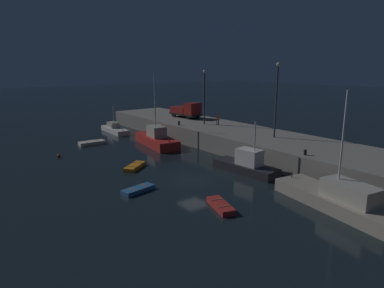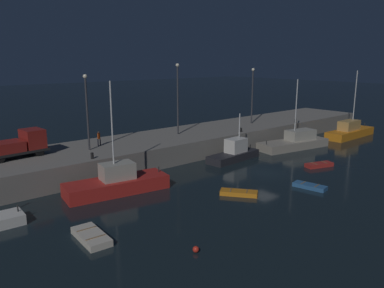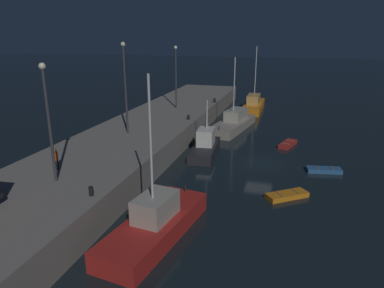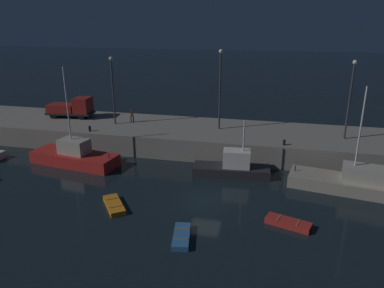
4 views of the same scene
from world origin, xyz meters
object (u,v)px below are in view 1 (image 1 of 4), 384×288
at_px(dinghy_orange_near, 221,206).
at_px(lamp_post_east, 276,95).
at_px(rowboat_white_mid, 92,143).
at_px(dinghy_red_small, 138,189).
at_px(dockworker, 218,119).
at_px(bollard_east, 179,123).
at_px(lamp_post_west, 204,93).
at_px(fishing_boat_orange, 114,129).
at_px(utility_truck, 187,110).
at_px(rowboat_blue_far, 135,166).
at_px(bollard_central, 305,152).
at_px(mooring_buoy_near, 59,156).
at_px(fishing_trawler_red, 156,139).
at_px(fishing_boat_white, 338,199).
at_px(fishing_trawler_green, 247,165).

height_order(dinghy_orange_near, lamp_post_east, lamp_post_east).
xyz_separation_m(rowboat_white_mid, dinghy_red_small, (19.81, -3.56, -0.04)).
bearing_deg(dockworker, bollard_east, -123.56).
bearing_deg(dinghy_red_small, bollard_east, 134.52).
bearing_deg(lamp_post_east, dinghy_red_small, -88.38).
distance_m(lamp_post_west, lamp_post_east, 12.36).
distance_m(fishing_boat_orange, utility_truck, 12.24).
xyz_separation_m(dinghy_orange_near, rowboat_blue_far, (-13.27, -0.32, -0.02)).
xyz_separation_m(dinghy_red_small, rowboat_blue_far, (-6.27, 3.00, 0.01)).
relative_size(dinghy_orange_near, lamp_post_west, 0.43).
distance_m(fishing_boat_orange, bollard_central, 32.95).
distance_m(dinghy_orange_near, bollard_central, 11.50).
height_order(fishing_boat_orange, mooring_buoy_near, fishing_boat_orange).
bearing_deg(dinghy_orange_near, fishing_boat_orange, 168.89).
xyz_separation_m(fishing_trawler_red, utility_truck, (-5.36, 9.18, 2.65)).
bearing_deg(dinghy_orange_near, utility_truck, 148.20).
distance_m(mooring_buoy_near, dockworker, 22.00).
relative_size(fishing_trawler_red, lamp_post_east, 1.12).
bearing_deg(fishing_boat_white, mooring_buoy_near, -156.16).
distance_m(dinghy_red_small, utility_truck, 27.77).
bearing_deg(lamp_post_west, rowboat_white_mid, -115.61).
xyz_separation_m(fishing_trawler_green, dinghy_orange_near, (4.98, -8.09, -0.63)).
relative_size(rowboat_blue_far, lamp_post_west, 0.42).
xyz_separation_m(rowboat_white_mid, rowboat_blue_far, (13.54, -0.56, -0.04)).
bearing_deg(rowboat_blue_far, fishing_trawler_red, 135.87).
bearing_deg(lamp_post_east, fishing_trawler_red, -148.36).
height_order(fishing_trawler_red, mooring_buoy_near, fishing_trawler_red).
height_order(dinghy_orange_near, lamp_post_west, lamp_post_west).
distance_m(utility_truck, bollard_central, 26.44).
height_order(mooring_buoy_near, bollard_central, bollard_central).
height_order(rowboat_blue_far, bollard_east, bollard_east).
bearing_deg(bollard_east, rowboat_white_mid, -116.83).
bearing_deg(dinghy_orange_near, lamp_post_east, 116.00).
relative_size(fishing_boat_orange, dockworker, 4.56).
relative_size(fishing_boat_white, bollard_central, 19.91).
bearing_deg(fishing_trawler_red, mooring_buoy_near, -97.71).
relative_size(lamp_post_east, dockworker, 5.53).
distance_m(dinghy_red_small, lamp_post_east, 20.10).
distance_m(lamp_post_west, bollard_east, 5.72).
bearing_deg(rowboat_white_mid, fishing_trawler_red, 49.86).
distance_m(dinghy_orange_near, lamp_post_east, 18.60).
height_order(fishing_trawler_red, fishing_boat_orange, fishing_trawler_red).
height_order(rowboat_blue_far, lamp_post_east, lamp_post_east).
bearing_deg(rowboat_blue_far, fishing_boat_orange, 160.94).
height_order(utility_truck, bollard_east, utility_truck).
relative_size(fishing_boat_orange, utility_truck, 1.22).
distance_m(dinghy_orange_near, lamp_post_west, 25.61).
distance_m(fishing_boat_orange, lamp_post_east, 27.79).
xyz_separation_m(fishing_boat_white, bollard_central, (-5.94, 4.24, 1.74)).
height_order(lamp_post_west, bollard_east, lamp_post_west).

